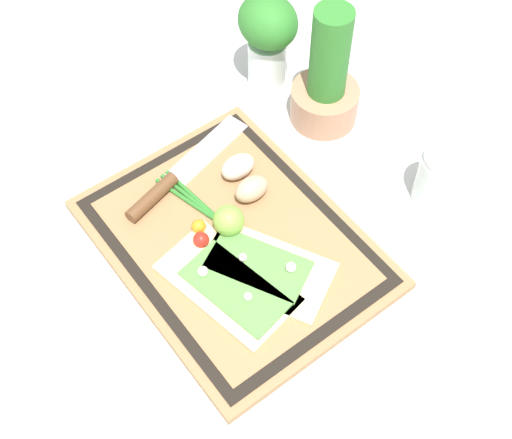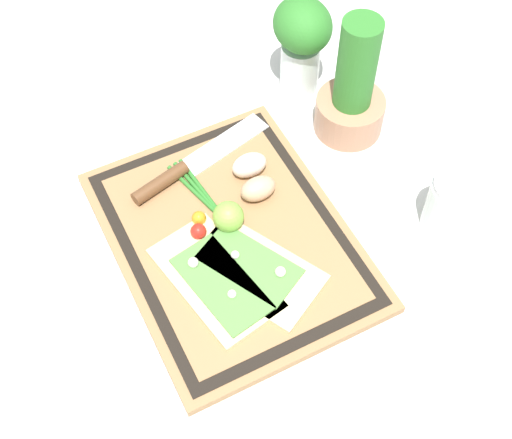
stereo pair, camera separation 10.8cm
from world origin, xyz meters
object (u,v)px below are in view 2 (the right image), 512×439
at_px(pizza_slice_far, 255,270).
at_px(egg_brown, 258,189).
at_px(pizza_slice_near, 217,279).
at_px(sauce_jar, 450,207).
at_px(herb_glass, 302,39).
at_px(herb_pot, 352,94).
at_px(cherry_tomato_red, 198,231).
at_px(cherry_tomato_yellow, 199,218).
at_px(lime, 228,217).
at_px(knife, 179,171).
at_px(egg_pink, 249,165).

bearing_deg(pizza_slice_far, egg_brown, 150.84).
height_order(pizza_slice_near, sauce_jar, sauce_jar).
height_order(sauce_jar, herb_glass, herb_glass).
relative_size(herb_pot, herb_glass, 1.24).
distance_m(cherry_tomato_red, cherry_tomato_yellow, 0.03).
bearing_deg(herb_pot, lime, -69.45).
bearing_deg(lime, herb_glass, 132.51).
relative_size(knife, egg_pink, 4.53).
distance_m(cherry_tomato_yellow, herb_glass, 0.36).
distance_m(egg_brown, sauce_jar, 0.29).
relative_size(pizza_slice_near, pizza_slice_far, 1.01).
bearing_deg(pizza_slice_far, cherry_tomato_red, -153.36).
xyz_separation_m(cherry_tomato_yellow, herb_glass, (-0.20, 0.29, 0.08)).
xyz_separation_m(pizza_slice_far, egg_brown, (-0.12, 0.07, 0.01)).
xyz_separation_m(egg_pink, herb_glass, (-0.15, 0.18, 0.07)).
height_order(pizza_slice_near, herb_glass, herb_glass).
xyz_separation_m(pizza_slice_near, pizza_slice_far, (0.01, 0.06, 0.00)).
bearing_deg(knife, herb_glass, 110.54).
bearing_deg(egg_brown, knife, -135.66).
xyz_separation_m(pizza_slice_far, herb_pot, (-0.19, 0.28, 0.06)).
height_order(pizza_slice_near, herb_pot, herb_pot).
bearing_deg(cherry_tomato_red, egg_pink, 121.16).
bearing_deg(cherry_tomato_red, herb_pot, 107.15).
distance_m(lime, herb_pot, 0.30).
bearing_deg(knife, cherry_tomato_red, -10.04).
relative_size(egg_brown, cherry_tomato_red, 2.34).
distance_m(lime, cherry_tomato_yellow, 0.05).
height_order(pizza_slice_near, pizza_slice_far, same).
bearing_deg(cherry_tomato_red, egg_brown, 103.08).
relative_size(pizza_slice_near, knife, 0.83).
bearing_deg(lime, egg_brown, 114.50).
bearing_deg(herb_pot, pizza_slice_near, -61.25).
bearing_deg(pizza_slice_far, herb_glass, 141.81).
bearing_deg(herb_pot, pizza_slice_far, -55.07).
distance_m(pizza_slice_far, cherry_tomato_yellow, 0.12).
relative_size(pizza_slice_near, sauce_jar, 2.15).
bearing_deg(pizza_slice_far, sauce_jar, 81.24).
xyz_separation_m(cherry_tomato_yellow, sauce_jar, (0.16, 0.35, 0.01)).
height_order(knife, cherry_tomato_red, cherry_tomato_red).
bearing_deg(herb_glass, sauce_jar, 8.87).
bearing_deg(knife, cherry_tomato_yellow, -6.01).
bearing_deg(egg_brown, pizza_slice_far, -29.16).
distance_m(egg_brown, cherry_tomato_yellow, 0.10).
distance_m(pizza_slice_near, herb_glass, 0.45).
xyz_separation_m(knife, egg_brown, (0.10, 0.09, 0.01)).
bearing_deg(egg_brown, lime, -65.50).
bearing_deg(cherry_tomato_red, pizza_slice_far, 26.64).
distance_m(pizza_slice_far, sauce_jar, 0.31).
xyz_separation_m(cherry_tomato_red, herb_pot, (-0.10, 0.33, 0.05)).
height_order(egg_pink, cherry_tomato_yellow, egg_pink).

